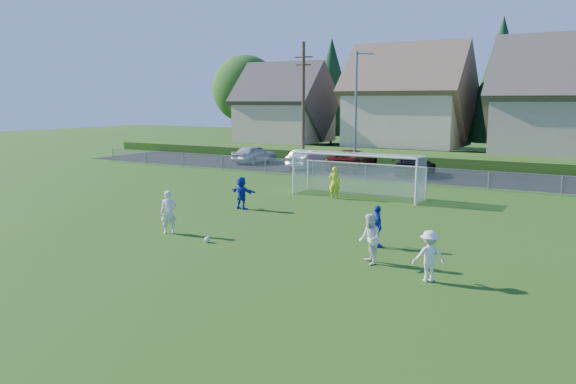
# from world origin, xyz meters

# --- Properties ---
(ground) EXTENTS (160.00, 160.00, 0.00)m
(ground) POSITION_xyz_m (0.00, 0.00, 0.00)
(ground) COLOR #193D0C
(ground) RESTS_ON ground
(asphalt_lot) EXTENTS (60.00, 60.00, 0.00)m
(asphalt_lot) POSITION_xyz_m (0.00, 27.50, 0.01)
(asphalt_lot) COLOR black
(asphalt_lot) RESTS_ON ground
(grass_embankment) EXTENTS (70.00, 6.00, 0.80)m
(grass_embankment) POSITION_xyz_m (0.00, 35.00, 0.40)
(grass_embankment) COLOR #1E420F
(grass_embankment) RESTS_ON ground
(soccer_ball) EXTENTS (0.22, 0.22, 0.22)m
(soccer_ball) POSITION_xyz_m (-0.97, 3.43, 0.11)
(soccer_ball) COLOR white
(soccer_ball) RESTS_ON ground
(player_white_a) EXTENTS (0.77, 0.71, 1.77)m
(player_white_a) POSITION_xyz_m (-3.25, 3.85, 0.88)
(player_white_a) COLOR white
(player_white_a) RESTS_ON ground
(player_white_b) EXTENTS (1.01, 1.05, 1.70)m
(player_white_b) POSITION_xyz_m (5.51, 3.86, 0.85)
(player_white_b) COLOR white
(player_white_b) RESTS_ON ground
(player_white_c) EXTENTS (1.17, 1.04, 1.57)m
(player_white_c) POSITION_xyz_m (7.75, 3.05, 0.78)
(player_white_c) COLOR white
(player_white_c) RESTS_ON ground
(player_blue_a) EXTENTS (0.86, 0.97, 1.57)m
(player_blue_a) POSITION_xyz_m (4.94, 6.05, 0.79)
(player_blue_a) COLOR #122CAB
(player_blue_a) RESTS_ON ground
(player_blue_b) EXTENTS (1.57, 0.68, 1.64)m
(player_blue_b) POSITION_xyz_m (-3.65, 9.68, 0.82)
(player_blue_b) COLOR #122CAB
(player_blue_b) RESTS_ON ground
(goalkeeper) EXTENTS (0.74, 0.58, 1.77)m
(goalkeeper) POSITION_xyz_m (-0.94, 14.83, 0.89)
(goalkeeper) COLOR #D9E91B
(goalkeeper) RESTS_ON ground
(car_a) EXTENTS (2.35, 4.77, 1.57)m
(car_a) POSITION_xyz_m (-14.67, 27.61, 0.78)
(car_a) COLOR #B8BCC1
(car_a) RESTS_ON ground
(car_b) EXTENTS (1.76, 4.62, 1.50)m
(car_b) POSITION_xyz_m (-8.83, 26.43, 0.75)
(car_b) COLOR silver
(car_b) RESTS_ON ground
(car_c) EXTENTS (2.85, 5.80, 1.59)m
(car_c) POSITION_xyz_m (-5.27, 27.35, 0.79)
(car_c) COLOR #4E0A08
(car_c) RESTS_ON ground
(car_d) EXTENTS (2.10, 4.92, 1.41)m
(car_d) POSITION_xyz_m (-0.04, 26.70, 0.71)
(car_d) COLOR black
(car_d) RESTS_ON ground
(soccer_goal) EXTENTS (7.42, 1.90, 2.50)m
(soccer_goal) POSITION_xyz_m (0.00, 16.05, 1.63)
(soccer_goal) COLOR white
(soccer_goal) RESTS_ON ground
(chainlink_fence) EXTENTS (52.06, 0.06, 1.20)m
(chainlink_fence) POSITION_xyz_m (0.00, 22.00, 0.63)
(chainlink_fence) COLOR gray
(chainlink_fence) RESTS_ON ground
(streetlight) EXTENTS (1.38, 0.18, 9.00)m
(streetlight) POSITION_xyz_m (-4.45, 26.00, 4.84)
(streetlight) COLOR slate
(streetlight) RESTS_ON ground
(utility_pole) EXTENTS (1.60, 0.26, 10.00)m
(utility_pole) POSITION_xyz_m (-9.50, 27.00, 5.15)
(utility_pole) COLOR #473321
(utility_pole) RESTS_ON ground
(houses_row) EXTENTS (53.90, 11.45, 13.27)m
(houses_row) POSITION_xyz_m (1.97, 42.46, 7.33)
(houses_row) COLOR tan
(houses_row) RESTS_ON ground
(tree_row) EXTENTS (65.98, 12.36, 13.80)m
(tree_row) POSITION_xyz_m (1.04, 48.74, 6.91)
(tree_row) COLOR #382616
(tree_row) RESTS_ON ground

